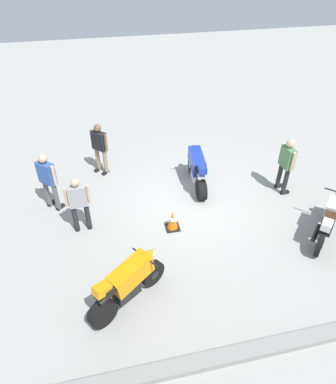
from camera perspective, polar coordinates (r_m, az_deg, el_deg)
ground_plane at (r=10.09m, az=3.90°, el=-1.48°), size 40.00×40.00×0.00m
curb_edge at (r=7.25m, az=14.84°, el=-23.50°), size 14.00×0.30×0.15m
motorcycle_orange_sportbike at (r=7.27m, az=-6.51°, el=-14.47°), size 1.73×1.25×1.14m
motorcycle_blue_sportbike at (r=10.41m, az=4.75°, el=3.85°), size 0.70×1.96×1.14m
motorcycle_silver_cruiser at (r=9.50m, az=24.75°, el=-4.22°), size 1.55×1.57×1.09m
person_in_blue_shirt at (r=9.78m, az=-19.06°, el=2.13°), size 0.56×0.55×1.73m
person_in_green_shirt at (r=10.47m, az=18.74°, el=4.59°), size 0.32×0.66×1.72m
person_in_gray_shirt at (r=8.87m, az=-14.39°, el=-1.56°), size 0.63×0.32×1.60m
person_in_black_shirt at (r=11.04m, az=-11.10°, el=7.41°), size 0.54×0.55×1.65m
traffic_cone at (r=9.03m, az=0.75°, el=-4.66°), size 0.36×0.36×0.53m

